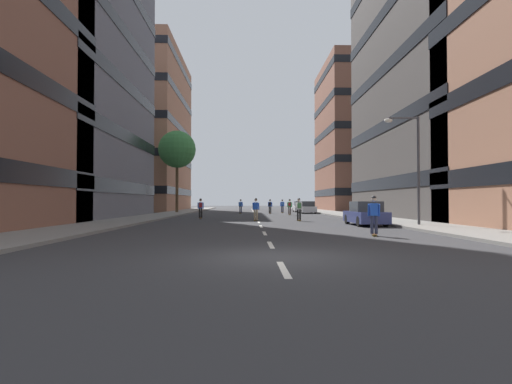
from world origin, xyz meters
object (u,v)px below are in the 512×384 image
Objects in this scene: streetlamp_right at (412,158)px; skater_5 at (290,206)px; skater_1 at (201,207)px; skater_7 at (256,208)px; skater_2 at (270,205)px; skater_4 at (299,208)px; parked_car_near at (300,207)px; street_tree_near at (177,150)px; skater_0 at (374,214)px; parked_car_far at (307,208)px; skater_6 at (241,205)px; parked_car_mid at (365,214)px; skater_3 at (282,205)px.

streetlamp_right reaches higher than skater_5.
skater_7 is at bearing -41.63° from skater_1.
skater_2 is 18.51m from skater_4.
skater_4 is (-3.53, -25.76, 0.32)m from parked_car_near.
street_tree_near is 17.74m from skater_1.
skater_0 is at bearing -88.12° from skater_5.
parked_car_far is (0.00, -6.45, 0.00)m from parked_car_near.
skater_7 is (9.66, -19.78, -7.15)m from street_tree_near.
streetlamp_right is at bearing 54.85° from skater_0.
skater_4 is at bearing -93.06° from skater_5.
skater_6 is at bearing -7.58° from street_tree_near.
streetlamp_right is 3.65× the size of skater_6.
skater_0 is (-4.30, -6.10, -3.15)m from streetlamp_right.
streetlamp_right reaches higher than skater_2.
parked_car_near is at bearing 38.79° from skater_6.
street_tree_near is at bearing 107.38° from skater_1.
parked_car_mid is at bearing -40.85° from skater_1.
skater_4 is at bearing -100.37° from parked_car_far.
skater_7 is (-3.93, -21.19, -0.03)m from skater_3.
streetlamp_right is (2.38, -26.39, 3.44)m from parked_car_far.
skater_5 is (-5.18, 20.81, -3.12)m from streetlamp_right.
skater_4 and skater_5 have the same top height.
parked_car_near is 31.26m from parked_car_mid.
skater_4 and skater_6 have the same top height.
skater_5 is at bearing -103.11° from parked_car_near.
parked_car_near is 2.47× the size of skater_0.
skater_4 is at bearing -29.39° from skater_1.
street_tree_near is at bearing 116.03° from skater_7.
streetlamp_right is (2.38, -32.84, 3.44)m from parked_car_near.
skater_2 is (-4.73, -7.28, 0.32)m from parked_car_near.
skater_1 and skater_6 have the same top height.
street_tree_near is at bearing 172.42° from skater_6.
skater_2 is 3.52m from skater_3.
street_tree_near is 37.04m from skater_0.
skater_3 is at bearing 5.90° from street_tree_near.
skater_4 is 1.00× the size of skater_7.
skater_0 is at bearing -93.38° from parked_car_far.
parked_car_far is 2.47× the size of skater_0.
parked_car_mid is 7.92m from skater_0.
parked_car_far is 2.47× the size of skater_2.
skater_4 is at bearing -75.67° from skater_6.
parked_car_near is 2.47× the size of skater_4.
skater_1 and skater_7 have the same top height.
skater_5 is at bearing -24.88° from street_tree_near.
skater_3 is (13.59, 1.41, -7.12)m from street_tree_near.
streetlamp_right is at bearing -67.57° from skater_6.
skater_0 is 13.29m from skater_4.
skater_0 and skater_2 have the same top height.
parked_car_far is at bearing 95.15° from streetlamp_right.
streetlamp_right is 12.25m from skater_7.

